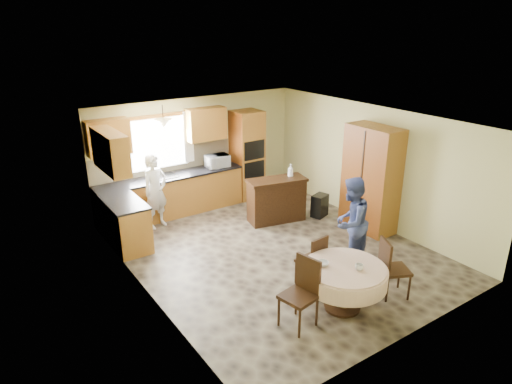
{
  "coord_description": "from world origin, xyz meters",
  "views": [
    {
      "loc": [
        -4.61,
        -6.11,
        4.1
      ],
      "look_at": [
        -0.23,
        0.3,
        1.15
      ],
      "focal_mm": 32.0,
      "sensor_mm": 36.0,
      "label": 1
    }
  ],
  "objects_px": {
    "oven_tower": "(247,155)",
    "chair_right": "(391,265)",
    "dining_table": "(344,276)",
    "chair_left": "(302,289)",
    "person_sink": "(155,191)",
    "sideboard": "(276,201)",
    "chair_back": "(314,258)",
    "person_dining": "(351,222)",
    "cupboard": "(371,179)"
  },
  "relations": [
    {
      "from": "cupboard",
      "to": "chair_right",
      "type": "bearing_deg",
      "value": -129.77
    },
    {
      "from": "sideboard",
      "to": "chair_right",
      "type": "height_order",
      "value": "chair_right"
    },
    {
      "from": "oven_tower",
      "to": "chair_back",
      "type": "relative_size",
      "value": 2.37
    },
    {
      "from": "cupboard",
      "to": "dining_table",
      "type": "height_order",
      "value": "cupboard"
    },
    {
      "from": "oven_tower",
      "to": "chair_right",
      "type": "relative_size",
      "value": 2.21
    },
    {
      "from": "oven_tower",
      "to": "chair_right",
      "type": "xyz_separation_m",
      "value": [
        -0.54,
        -4.86,
        -0.53
      ]
    },
    {
      "from": "oven_tower",
      "to": "chair_right",
      "type": "bearing_deg",
      "value": -96.29
    },
    {
      "from": "dining_table",
      "to": "chair_right",
      "type": "bearing_deg",
      "value": -10.48
    },
    {
      "from": "chair_right",
      "to": "person_dining",
      "type": "distance_m",
      "value": 1.12
    },
    {
      "from": "sideboard",
      "to": "chair_back",
      "type": "xyz_separation_m",
      "value": [
        -1.05,
        -2.42,
        0.05
      ]
    },
    {
      "from": "chair_back",
      "to": "person_sink",
      "type": "relative_size",
      "value": 0.57
    },
    {
      "from": "chair_left",
      "to": "cupboard",
      "type": "bearing_deg",
      "value": 107.25
    },
    {
      "from": "dining_table",
      "to": "person_sink",
      "type": "bearing_deg",
      "value": 104.82
    },
    {
      "from": "cupboard",
      "to": "chair_left",
      "type": "bearing_deg",
      "value": -151.89
    },
    {
      "from": "sideboard",
      "to": "dining_table",
      "type": "distance_m",
      "value": 3.33
    },
    {
      "from": "chair_left",
      "to": "person_sink",
      "type": "xyz_separation_m",
      "value": [
        -0.39,
        4.25,
        0.22
      ]
    },
    {
      "from": "cupboard",
      "to": "chair_right",
      "type": "distance_m",
      "value": 2.57
    },
    {
      "from": "dining_table",
      "to": "chair_left",
      "type": "height_order",
      "value": "chair_left"
    },
    {
      "from": "dining_table",
      "to": "person_sink",
      "type": "relative_size",
      "value": 0.8
    },
    {
      "from": "person_sink",
      "to": "person_dining",
      "type": "xyz_separation_m",
      "value": [
        2.17,
        -3.4,
        0.03
      ]
    },
    {
      "from": "cupboard",
      "to": "chair_right",
      "type": "relative_size",
      "value": 2.25
    },
    {
      "from": "oven_tower",
      "to": "chair_back",
      "type": "height_order",
      "value": "oven_tower"
    },
    {
      "from": "sideboard",
      "to": "cupboard",
      "type": "height_order",
      "value": "cupboard"
    },
    {
      "from": "dining_table",
      "to": "person_dining",
      "type": "bearing_deg",
      "value": 41.65
    },
    {
      "from": "dining_table",
      "to": "chair_left",
      "type": "distance_m",
      "value": 0.75
    },
    {
      "from": "oven_tower",
      "to": "dining_table",
      "type": "bearing_deg",
      "value": -106.3
    },
    {
      "from": "chair_right",
      "to": "cupboard",
      "type": "bearing_deg",
      "value": -13.55
    },
    {
      "from": "oven_tower",
      "to": "cupboard",
      "type": "distance_m",
      "value": 3.12
    },
    {
      "from": "chair_back",
      "to": "dining_table",
      "type": "bearing_deg",
      "value": 80.1
    },
    {
      "from": "sideboard",
      "to": "cupboard",
      "type": "relative_size",
      "value": 0.58
    },
    {
      "from": "person_dining",
      "to": "chair_back",
      "type": "bearing_deg",
      "value": -8.4
    },
    {
      "from": "chair_back",
      "to": "chair_left",
      "type": "bearing_deg",
      "value": 33.58
    },
    {
      "from": "person_dining",
      "to": "chair_right",
      "type": "bearing_deg",
      "value": 60.99
    },
    {
      "from": "sideboard",
      "to": "chair_back",
      "type": "bearing_deg",
      "value": -101.27
    },
    {
      "from": "cupboard",
      "to": "chair_left",
      "type": "distance_m",
      "value": 3.66
    },
    {
      "from": "person_dining",
      "to": "person_sink",
      "type": "bearing_deg",
      "value": -76.63
    },
    {
      "from": "sideboard",
      "to": "person_dining",
      "type": "distance_m",
      "value": 2.26
    },
    {
      "from": "person_dining",
      "to": "sideboard",
      "type": "bearing_deg",
      "value": -110.98
    },
    {
      "from": "oven_tower",
      "to": "chair_left",
      "type": "height_order",
      "value": "oven_tower"
    },
    {
      "from": "oven_tower",
      "to": "person_sink",
      "type": "relative_size",
      "value": 1.35
    },
    {
      "from": "sideboard",
      "to": "person_sink",
      "type": "height_order",
      "value": "person_sink"
    },
    {
      "from": "chair_back",
      "to": "oven_tower",
      "type": "bearing_deg",
      "value": -114.43
    },
    {
      "from": "cupboard",
      "to": "person_dining",
      "type": "height_order",
      "value": "cupboard"
    },
    {
      "from": "cupboard",
      "to": "person_sink",
      "type": "bearing_deg",
      "value": 144.69
    },
    {
      "from": "chair_back",
      "to": "chair_right",
      "type": "bearing_deg",
      "value": 125.83
    },
    {
      "from": "chair_right",
      "to": "person_sink",
      "type": "distance_m",
      "value": 4.9
    },
    {
      "from": "sideboard",
      "to": "cupboard",
      "type": "xyz_separation_m",
      "value": [
        1.35,
        -1.37,
        0.63
      ]
    },
    {
      "from": "cupboard",
      "to": "dining_table",
      "type": "xyz_separation_m",
      "value": [
        -2.45,
        -1.77,
        -0.53
      ]
    },
    {
      "from": "oven_tower",
      "to": "dining_table",
      "type": "relative_size",
      "value": 1.69
    },
    {
      "from": "chair_back",
      "to": "person_sink",
      "type": "height_order",
      "value": "person_sink"
    }
  ]
}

